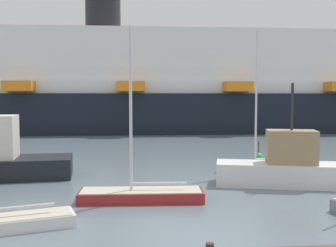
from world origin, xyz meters
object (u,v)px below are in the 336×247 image
at_px(sailboat_1, 261,166).
at_px(channel_buoy_1, 259,157).
at_px(cruise_ship, 224,88).
at_px(sailboat_5, 141,193).
at_px(fishing_boat_2, 286,166).

bearing_deg(sailboat_1, channel_buoy_1, -119.63).
bearing_deg(sailboat_1, cruise_ship, -112.93).
relative_size(sailboat_1, channel_buoy_1, 5.88).
bearing_deg(cruise_ship, channel_buoy_1, -97.15).
bearing_deg(sailboat_5, sailboat_1, -138.00).
xyz_separation_m(fishing_boat_2, cruise_ship, (4.59, 35.53, 4.95)).
bearing_deg(fishing_boat_2, channel_buoy_1, 96.18).
relative_size(sailboat_1, cruise_ship, 0.10).
bearing_deg(channel_buoy_1, cruise_ship, 82.49).
relative_size(sailboat_5, channel_buoy_1, 5.28).
height_order(sailboat_1, sailboat_5, sailboat_1).
relative_size(channel_buoy_1, cruise_ship, 0.02).
height_order(sailboat_5, fishing_boat_2, sailboat_5).
distance_m(sailboat_1, fishing_boat_2, 4.13).
relative_size(sailboat_1, fishing_boat_2, 1.19).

